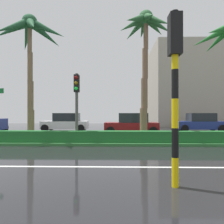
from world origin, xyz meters
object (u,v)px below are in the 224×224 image
object	(u,v)px
traffic_signal_median_right	(77,95)
traffic_signal_foreground	(175,66)
palm_tree_centre	(146,34)
car_in_traffic_second	(132,124)
car_in_traffic_third	(200,123)
car_in_traffic_leading	(66,122)
palm_tree_centre_left	(30,38)

from	to	relation	value
traffic_signal_median_right	traffic_signal_foreground	xyz separation A→B (m)	(3.56, -6.48, 0.08)
palm_tree_centre	traffic_signal_median_right	size ratio (longest dim) A/B	2.13
traffic_signal_median_right	car_in_traffic_second	size ratio (longest dim) A/B	0.87
car_in_traffic_second	car_in_traffic_third	distance (m)	7.06
traffic_signal_median_right	car_in_traffic_second	bearing A→B (deg)	58.15
traffic_signal_median_right	car_in_traffic_third	world-z (taller)	traffic_signal_median_right
car_in_traffic_third	car_in_traffic_second	bearing A→B (deg)	21.63
car_in_traffic_leading	car_in_traffic_second	bearing A→B (deg)	155.59
traffic_signal_foreground	car_in_traffic_second	xyz separation A→B (m)	(-0.13, 12.00, -1.99)
palm_tree_centre	car_in_traffic_third	size ratio (longest dim) A/B	1.86
car_in_traffic_leading	car_in_traffic_third	bearing A→B (deg)	179.30
car_in_traffic_leading	car_in_traffic_third	xyz separation A→B (m)	(12.65, -0.16, 0.00)
palm_tree_centre	car_in_traffic_leading	world-z (taller)	palm_tree_centre
car_in_traffic_third	palm_tree_centre	bearing A→B (deg)	47.53
car_in_traffic_leading	car_in_traffic_second	xyz separation A→B (m)	(6.08, -2.76, 0.00)
palm_tree_centre_left	traffic_signal_foreground	world-z (taller)	palm_tree_centre_left
car_in_traffic_leading	traffic_signal_foreground	bearing A→B (deg)	112.83
traffic_signal_median_right	traffic_signal_foreground	distance (m)	7.40
palm_tree_centre_left	traffic_signal_foreground	bearing A→B (deg)	-48.79
car_in_traffic_leading	traffic_signal_median_right	bearing A→B (deg)	107.76
car_in_traffic_leading	car_in_traffic_third	distance (m)	12.65
traffic_signal_foreground	car_in_traffic_second	size ratio (longest dim) A/B	0.95
traffic_signal_foreground	car_in_traffic_leading	size ratio (longest dim) A/B	0.95
traffic_signal_median_right	traffic_signal_foreground	bearing A→B (deg)	-61.21
traffic_signal_median_right	car_in_traffic_third	size ratio (longest dim) A/B	0.87
traffic_signal_median_right	car_in_traffic_second	xyz separation A→B (m)	(3.43, 5.52, -1.91)
palm_tree_centre_left	car_in_traffic_third	xyz separation A→B (m)	(13.09, 7.00, -5.51)
palm_tree_centre_left	traffic_signal_median_right	size ratio (longest dim) A/B	2.02
palm_tree_centre_left	palm_tree_centre	bearing A→B (deg)	3.87
traffic_signal_foreground	car_in_traffic_second	bearing A→B (deg)	-89.36
palm_tree_centre	car_in_traffic_third	bearing A→B (deg)	47.53
palm_tree_centre	car_in_traffic_second	size ratio (longest dim) A/B	1.86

